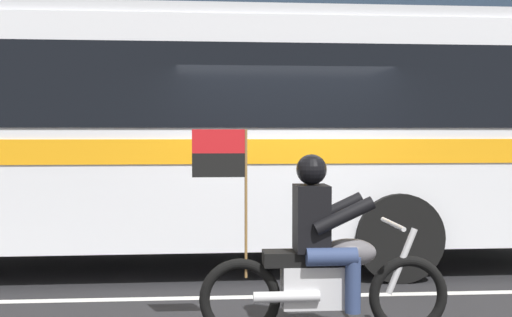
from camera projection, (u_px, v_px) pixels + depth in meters
name	position (u px, v px, depth m)	size (l,w,h in m)	color
ground_plane	(287.00, 284.00, 7.82)	(60.00, 60.00, 0.00)	black
sidewalk_curb	(254.00, 220.00, 12.90)	(28.00, 3.80, 0.15)	#A39E93
lane_center_stripe	(294.00, 296.00, 7.22)	(26.60, 0.14, 0.01)	silver
transit_bus	(134.00, 122.00, 8.79)	(11.51, 2.77, 3.22)	silver
motorcycle_with_rider	(322.00, 260.00, 5.76)	(2.20, 0.64, 1.78)	black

